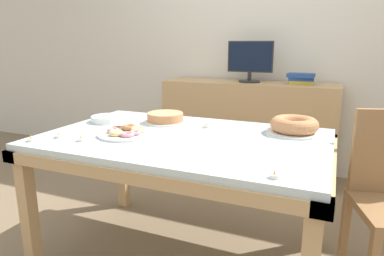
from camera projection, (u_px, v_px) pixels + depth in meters
wall_back at (258, 40)px, 3.40m from camera, size 8.00×0.10×2.60m
dining_table at (184, 151)px, 1.93m from camera, size 1.59×1.03×0.76m
sideboard at (247, 129)px, 3.33m from camera, size 1.63×0.44×0.91m
computer_monitor at (250, 62)px, 3.17m from camera, size 0.42×0.20×0.38m
book_stack at (301, 79)px, 3.03m from camera, size 0.23×0.18×0.10m
cake_chocolate_round at (165, 118)px, 2.22m from camera, size 0.27×0.27×0.07m
cake_golden_bundt at (294, 126)px, 1.95m from camera, size 0.31×0.31×0.09m
pastry_platter at (126, 133)px, 1.92m from camera, size 0.32×0.32×0.04m
plate_stack at (107, 119)px, 2.25m from camera, size 0.21×0.21×0.04m
tealight_centre at (59, 136)px, 1.87m from camera, size 0.04×0.04×0.04m
tealight_near_front at (31, 140)px, 1.80m from camera, size 0.04×0.04×0.04m
tealight_left_edge at (275, 176)px, 1.30m from camera, size 0.04×0.04×0.04m
tealight_right_edge at (206, 126)px, 2.09m from camera, size 0.04×0.04×0.04m
tealight_near_cakes at (81, 139)px, 1.80m from camera, size 0.04×0.04×0.04m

